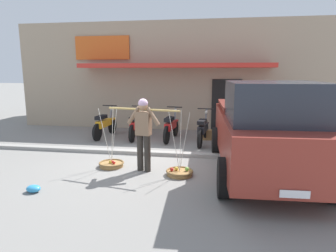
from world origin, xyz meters
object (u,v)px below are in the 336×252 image
object	(u,v)px
motorcycle_third_in_row	(171,127)
parked_truck	(265,130)
motorcycle_nearest_shop	(105,125)
motorcycle_end_of_row	(203,130)
fruit_basket_left_side	(180,172)
fruit_basket_right_side	(111,164)
fruit_vendor	(143,130)
wooden_crate	(207,135)
motorcycle_second_in_row	(136,125)
plastic_litter_bag	(33,189)

from	to	relation	value
motorcycle_third_in_row	parked_truck	xyz separation A→B (m)	(2.55, -3.03, 0.58)
motorcycle_nearest_shop	parked_truck	xyz separation A→B (m)	(4.92, -3.09, 0.58)
motorcycle_end_of_row	motorcycle_third_in_row	bearing A→B (deg)	163.14
fruit_basket_left_side	fruit_basket_right_side	distance (m)	1.74
fruit_vendor	wooden_crate	size ratio (longest dim) A/B	3.92
fruit_basket_left_side	motorcycle_third_in_row	world-z (taller)	fruit_basket_left_side
motorcycle_second_in_row	motorcycle_end_of_row	bearing A→B (deg)	-9.45
fruit_vendor	fruit_basket_left_side	bearing A→B (deg)	-10.75
fruit_basket_right_side	motorcycle_third_in_row	world-z (taller)	fruit_basket_right_side
fruit_vendor	fruit_basket_left_side	world-z (taller)	fruit_vendor
motorcycle_nearest_shop	motorcycle_third_in_row	distance (m)	2.37
motorcycle_second_in_row	motorcycle_third_in_row	xyz separation A→B (m)	(1.22, -0.06, 0.00)
fruit_vendor	motorcycle_end_of_row	xyz separation A→B (m)	(1.25, 2.87, -0.53)
fruit_vendor	fruit_basket_left_side	size ratio (longest dim) A/B	1.19
fruit_basket_left_side	motorcycle_second_in_row	size ratio (longest dim) A/B	0.80
fruit_basket_right_side	motorcycle_second_in_row	distance (m)	3.12
parked_truck	plastic_litter_bag	size ratio (longest dim) A/B	17.09
fruit_vendor	motorcycle_nearest_shop	distance (m)	3.97
fruit_vendor	motorcycle_second_in_row	xyz separation A→B (m)	(-1.07, 3.26, -0.53)
motorcycle_end_of_row	plastic_litter_bag	world-z (taller)	motorcycle_end_of_row
motorcycle_nearest_shop	wooden_crate	bearing A→B (deg)	3.88
parked_truck	motorcycle_nearest_shop	bearing A→B (deg)	147.89
fruit_vendor	motorcycle_end_of_row	bearing A→B (deg)	66.55
motorcycle_third_in_row	plastic_litter_bag	xyz separation A→B (m)	(-1.98, -4.74, -0.38)
fruit_vendor	parked_truck	size ratio (longest dim) A/B	0.36
fruit_basket_left_side	parked_truck	world-z (taller)	parked_truck
parked_truck	wooden_crate	xyz separation A→B (m)	(-1.36, 3.33, -0.87)
fruit_basket_right_side	motorcycle_second_in_row	size ratio (longest dim) A/B	0.80
fruit_basket_right_side	motorcycle_nearest_shop	world-z (taller)	fruit_basket_right_side
fruit_basket_left_side	parked_truck	size ratio (longest dim) A/B	0.30
motorcycle_third_in_row	plastic_litter_bag	bearing A→B (deg)	-112.62
fruit_basket_right_side	fruit_basket_left_side	bearing A→B (deg)	-10.76
motorcycle_second_in_row	parked_truck	size ratio (longest dim) A/B	0.38
motorcycle_end_of_row	plastic_litter_bag	xyz separation A→B (m)	(-3.06, -4.41, -0.38)
plastic_litter_bag	wooden_crate	world-z (taller)	wooden_crate
motorcycle_end_of_row	wooden_crate	bearing A→B (deg)	80.58
motorcycle_second_in_row	motorcycle_end_of_row	size ratio (longest dim) A/B	1.00
motorcycle_end_of_row	parked_truck	xyz separation A→B (m)	(1.46, -2.70, 0.58)
motorcycle_second_in_row	fruit_vendor	bearing A→B (deg)	-71.88
fruit_basket_left_side	motorcycle_third_in_row	distance (m)	3.46
motorcycle_third_in_row	motorcycle_nearest_shop	bearing A→B (deg)	178.67
motorcycle_nearest_shop	motorcycle_end_of_row	size ratio (longest dim) A/B	1.00
fruit_basket_left_side	wooden_crate	size ratio (longest dim) A/B	3.30
motorcycle_third_in_row	motorcycle_end_of_row	bearing A→B (deg)	-16.86
wooden_crate	motorcycle_nearest_shop	bearing A→B (deg)	-176.12
motorcycle_third_in_row	motorcycle_second_in_row	bearing A→B (deg)	177.42
fruit_basket_left_side	wooden_crate	xyz separation A→B (m)	(0.49, 3.66, 0.08)
wooden_crate	plastic_litter_bag	bearing A→B (deg)	-122.14
motorcycle_second_in_row	parked_truck	bearing A→B (deg)	-39.30
parked_truck	wooden_crate	world-z (taller)	parked_truck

